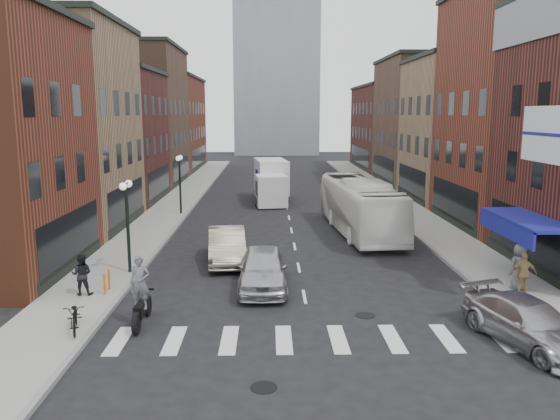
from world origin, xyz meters
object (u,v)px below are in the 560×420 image
at_px(motorcycle_rider, 141,293).
at_px(ped_left_solo, 82,274).
at_px(streetlamp_near, 127,209).
at_px(box_truck, 271,182).
at_px(transit_bus, 360,206).
at_px(sedan_left_far, 227,246).
at_px(curb_car, 528,323).
at_px(ped_right_c, 519,267).
at_px(streetlamp_far, 180,173).
at_px(sedan_left_near, 263,268).
at_px(ped_right_b, 524,274).
at_px(billboard_sign, 546,136).
at_px(bike_rack, 107,282).
at_px(parked_bicycle, 75,316).

bearing_deg(motorcycle_rider, ped_left_solo, 137.07).
relative_size(streetlamp_near, box_truck, 0.53).
distance_m(transit_bus, sedan_left_far, 9.71).
bearing_deg(curb_car, ped_right_c, 51.34).
distance_m(streetlamp_near, streetlamp_far, 14.00).
bearing_deg(transit_bus, motorcycle_rider, -128.63).
bearing_deg(sedan_left_near, sedan_left_far, 113.93).
height_order(sedan_left_far, ped_right_b, ped_right_b).
bearing_deg(streetlamp_far, ped_left_solo, -93.48).
bearing_deg(streetlamp_near, ped_right_c, -9.80).
height_order(billboard_sign, motorcycle_rider, billboard_sign).
bearing_deg(ped_right_b, ped_right_c, -98.26).
relative_size(streetlamp_far, bike_rack, 5.14).
height_order(box_truck, curb_car, box_truck).
distance_m(streetlamp_far, ped_right_b, 23.47).
relative_size(bike_rack, ped_right_c, 0.44).
distance_m(box_truck, parked_bicycle, 27.03).
distance_m(box_truck, motorcycle_rider, 25.89).
relative_size(bike_rack, parked_bicycle, 0.45).
distance_m(transit_bus, ped_right_c, 11.93).
xyz_separation_m(streetlamp_near, parked_bicycle, (-0.10, -6.47, -2.30)).
xyz_separation_m(streetlamp_near, streetlamp_far, (0.00, 14.00, 0.00)).
bearing_deg(box_truck, ped_left_solo, -114.89).
bearing_deg(parked_bicycle, ped_right_c, -4.24).
bearing_deg(ped_left_solo, sedan_left_near, -173.51).
bearing_deg(sedan_left_far, motorcycle_rider, -111.73).
xyz_separation_m(sedan_left_far, ped_right_b, (11.58, -5.39, 0.19)).
distance_m(curb_car, ped_left_solo, 15.60).
bearing_deg(streetlamp_far, streetlamp_near, -90.00).
xyz_separation_m(streetlamp_far, curb_car, (13.90, -21.50, -2.23)).
xyz_separation_m(parked_bicycle, ped_right_c, (15.88, 3.75, 0.45)).
bearing_deg(sedan_left_near, bike_rack, -172.54).
bearing_deg(transit_bus, ped_right_b, -74.47).
distance_m(box_truck, sedan_left_near, 21.72).
height_order(sedan_left_far, parked_bicycle, sedan_left_far).
distance_m(box_truck, transit_bus, 12.54).
bearing_deg(curb_car, motorcycle_rider, 154.50).
distance_m(billboard_sign, streetlamp_near, 16.68).
relative_size(box_truck, sedan_left_near, 1.60).
bearing_deg(sedan_left_near, streetlamp_near, 161.74).
distance_m(curb_car, parked_bicycle, 14.04).
distance_m(motorcycle_rider, sedan_left_far, 8.05).
relative_size(curb_car, ped_right_c, 2.58).
distance_m(curb_car, ped_right_b, 4.47).
xyz_separation_m(sedan_left_near, ped_left_solo, (-6.83, -1.09, 0.13)).
bearing_deg(box_truck, ped_right_b, -75.11).
xyz_separation_m(sedan_left_far, ped_right_c, (11.72, -4.72, 0.27)).
relative_size(motorcycle_rider, sedan_left_far, 0.49).
height_order(parked_bicycle, ped_right_c, ped_right_c).
distance_m(parked_bicycle, ped_right_c, 16.32).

